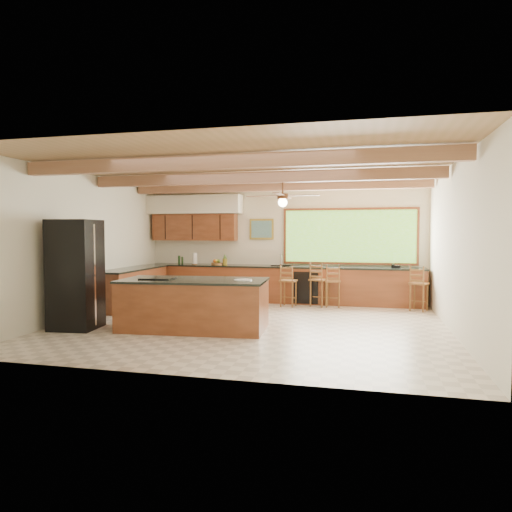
# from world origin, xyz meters

# --- Properties ---
(ground) EXTENTS (7.20, 7.20, 0.00)m
(ground) POSITION_xyz_m (0.00, 0.00, 0.00)
(ground) COLOR beige
(ground) RESTS_ON ground
(room_shell) EXTENTS (7.27, 6.54, 3.02)m
(room_shell) POSITION_xyz_m (-0.17, 0.65, 2.21)
(room_shell) COLOR silver
(room_shell) RESTS_ON ground
(counter_run) EXTENTS (7.12, 3.10, 1.22)m
(counter_run) POSITION_xyz_m (-0.82, 2.52, 0.46)
(counter_run) COLOR brown
(counter_run) RESTS_ON ground
(island) EXTENTS (2.72, 1.44, 0.94)m
(island) POSITION_xyz_m (-0.93, -0.66, 0.46)
(island) COLOR brown
(island) RESTS_ON ground
(refrigerator) EXTENTS (0.85, 0.83, 2.00)m
(refrigerator) POSITION_xyz_m (-3.05, -1.12, 1.00)
(refrigerator) COLOR black
(refrigerator) RESTS_ON ground
(bar_stool_a) EXTENTS (0.41, 0.41, 1.02)m
(bar_stool_a) POSITION_xyz_m (0.32, 2.22, 0.61)
(bar_stool_a) COLOR brown
(bar_stool_a) RESTS_ON ground
(bar_stool_b) EXTENTS (0.42, 0.42, 1.01)m
(bar_stool_b) POSITION_xyz_m (1.34, 2.40, 0.60)
(bar_stool_b) COLOR brown
(bar_stool_b) RESTS_ON ground
(bar_stool_c) EXTENTS (0.49, 0.49, 1.06)m
(bar_stool_c) POSITION_xyz_m (1.04, 2.39, 0.63)
(bar_stool_c) COLOR brown
(bar_stool_c) RESTS_ON ground
(bar_stool_d) EXTENTS (0.48, 0.48, 1.02)m
(bar_stool_d) POSITION_xyz_m (3.28, 2.30, 0.61)
(bar_stool_d) COLOR brown
(bar_stool_d) RESTS_ON ground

